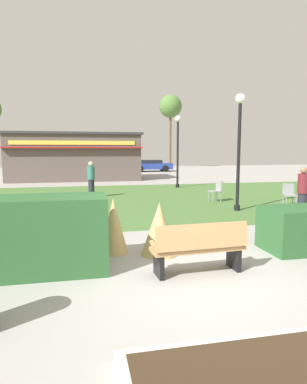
% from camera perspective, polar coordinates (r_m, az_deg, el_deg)
% --- Properties ---
extents(ground_plane, '(80.00, 80.00, 0.00)m').
position_cam_1_polar(ground_plane, '(5.95, 6.95, -14.70)').
color(ground_plane, '#999691').
extents(lawn_patch, '(36.00, 12.00, 0.01)m').
position_cam_1_polar(lawn_patch, '(15.15, -5.00, -1.24)').
color(lawn_patch, '#446B33').
rests_on(lawn_patch, ground_plane).
extents(park_bench, '(1.73, 0.62, 0.95)m').
position_cam_1_polar(park_bench, '(6.10, 7.77, -9.39)').
color(park_bench, tan).
rests_on(park_bench, ground_plane).
extents(hedge_left, '(2.73, 1.10, 1.38)m').
position_cam_1_polar(hedge_left, '(6.45, -20.29, -6.93)').
color(hedge_left, '#28562B').
rests_on(hedge_left, ground_plane).
extents(ornamental_grass_behind_left, '(0.60, 0.60, 1.21)m').
position_cam_1_polar(ornamental_grass_behind_left, '(7.26, -6.80, -5.69)').
color(ornamental_grass_behind_left, tan).
rests_on(ornamental_grass_behind_left, ground_plane).
extents(ornamental_grass_behind_right, '(0.77, 0.77, 1.12)m').
position_cam_1_polar(ornamental_grass_behind_right, '(7.10, 0.99, -6.29)').
color(ornamental_grass_behind_right, tan).
rests_on(ornamental_grass_behind_right, ground_plane).
extents(lamppost_mid, '(0.36, 0.36, 4.19)m').
position_cam_1_polar(lamppost_mid, '(12.54, 14.38, 8.90)').
color(lamppost_mid, black).
rests_on(lamppost_mid, ground_plane).
extents(lamppost_far, '(0.36, 0.36, 4.19)m').
position_cam_1_polar(lamppost_far, '(19.83, 4.15, 8.39)').
color(lamppost_far, black).
rests_on(lamppost_far, ground_plane).
extents(food_kiosk, '(9.60, 4.64, 3.45)m').
position_cam_1_polar(food_kiosk, '(25.67, -13.24, 5.92)').
color(food_kiosk, '#594C47').
rests_on(food_kiosk, ground_plane).
extents(cafe_chair_west, '(0.54, 0.54, 0.89)m').
position_cam_1_polar(cafe_chair_west, '(14.25, 22.09, -0.15)').
color(cafe_chair_west, gray).
rests_on(cafe_chair_west, ground_plane).
extents(cafe_chair_east, '(0.50, 0.50, 0.89)m').
position_cam_1_polar(cafe_chair_east, '(14.67, 10.71, 0.45)').
color(cafe_chair_east, gray).
rests_on(cafe_chair_east, ground_plane).
extents(person_strolling, '(0.34, 0.34, 1.69)m').
position_cam_1_polar(person_strolling, '(15.84, -10.57, 2.16)').
color(person_strolling, '#23232D').
rests_on(person_strolling, ground_plane).
extents(person_standing, '(0.34, 0.34, 1.69)m').
position_cam_1_polar(person_standing, '(11.59, 24.08, -0.15)').
color(person_standing, '#23232D').
rests_on(person_standing, ground_plane).
extents(parked_car_west_slot, '(4.25, 2.16, 1.20)m').
position_cam_1_polar(parked_car_west_slot, '(34.24, -17.28, 4.22)').
color(parked_car_west_slot, silver).
rests_on(parked_car_west_slot, ground_plane).
extents(parked_car_center_slot, '(4.30, 2.26, 1.20)m').
position_cam_1_polar(parked_car_center_slot, '(34.19, -7.91, 4.47)').
color(parked_car_center_slot, '#2D6638').
rests_on(parked_car_center_slot, ground_plane).
extents(parked_car_east_slot, '(4.28, 2.21, 1.20)m').
position_cam_1_polar(parked_car_east_slot, '(34.81, -0.39, 4.59)').
color(parked_car_east_slot, navy).
rests_on(parked_car_east_slot, ground_plane).
extents(tree_right_bg, '(2.80, 2.80, 8.96)m').
position_cam_1_polar(tree_right_bg, '(42.59, 2.91, 14.24)').
color(tree_right_bg, brown).
rests_on(tree_right_bg, ground_plane).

